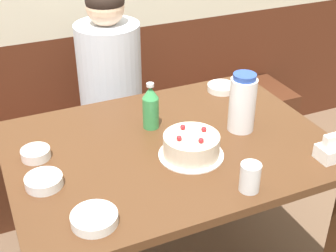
{
  "coord_description": "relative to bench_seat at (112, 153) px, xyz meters",
  "views": [
    {
      "loc": [
        -0.63,
        -1.4,
        1.75
      ],
      "look_at": [
        0.02,
        0.05,
        0.81
      ],
      "focal_mm": 50.0,
      "sensor_mm": 36.0,
      "label": 1
    }
  ],
  "objects": [
    {
      "name": "bench_seat",
      "position": [
        0.0,
        0.0,
        0.0
      ],
      "size": [
        2.4,
        0.38,
        0.43
      ],
      "color": "#472314",
      "rests_on": "ground_plane"
    },
    {
      "name": "dining_table",
      "position": [
        0.0,
        -0.83,
        0.45
      ],
      "size": [
        1.24,
        0.9,
        0.76
      ],
      "color": "#4C2D19",
      "rests_on": "ground_plane"
    },
    {
      "name": "birthday_cake",
      "position": [
        0.04,
        -0.94,
        0.59
      ],
      "size": [
        0.25,
        0.25,
        0.11
      ],
      "color": "white",
      "rests_on": "dining_table"
    },
    {
      "name": "water_pitcher",
      "position": [
        0.31,
        -0.84,
        0.67
      ],
      "size": [
        0.11,
        0.11,
        0.25
      ],
      "color": "white",
      "rests_on": "dining_table"
    },
    {
      "name": "soju_bottle",
      "position": [
        -0.02,
        -0.68,
        0.64
      ],
      "size": [
        0.07,
        0.07,
        0.2
      ],
      "color": "#388E4C",
      "rests_on": "dining_table"
    },
    {
      "name": "napkin_holder",
      "position": [
        0.51,
        -1.17,
        0.59
      ],
      "size": [
        0.11,
        0.08,
        0.11
      ],
      "color": "white",
      "rests_on": "dining_table"
    },
    {
      "name": "bowl_soup_white",
      "position": [
        0.42,
        -0.5,
        0.57
      ],
      "size": [
        0.13,
        0.13,
        0.03
      ],
      "color": "white",
      "rests_on": "dining_table"
    },
    {
      "name": "bowl_rice_small",
      "position": [
        -0.49,
        -0.72,
        0.57
      ],
      "size": [
        0.11,
        0.11,
        0.04
      ],
      "color": "white",
      "rests_on": "dining_table"
    },
    {
      "name": "bowl_side_dish",
      "position": [
        -0.39,
        -1.15,
        0.57
      ],
      "size": [
        0.15,
        0.15,
        0.03
      ],
      "color": "white",
      "rests_on": "dining_table"
    },
    {
      "name": "bowl_sauce_shallow",
      "position": [
        -0.5,
        -0.9,
        0.57
      ],
      "size": [
        0.13,
        0.13,
        0.04
      ],
      "color": "white",
      "rests_on": "dining_table"
    },
    {
      "name": "glass_water_tall",
      "position": [
        0.13,
        -1.2,
        0.6
      ],
      "size": [
        0.07,
        0.07,
        0.1
      ],
      "color": "silver",
      "rests_on": "dining_table"
    },
    {
      "name": "person_pale_blue_shirt",
      "position": [
        -0.01,
        -0.12,
        0.36
      ],
      "size": [
        0.32,
        0.34,
        1.22
      ],
      "rotation": [
        0.0,
        0.0,
        -1.57
      ],
      "color": "#33333D",
      "rests_on": "ground_plane"
    }
  ]
}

